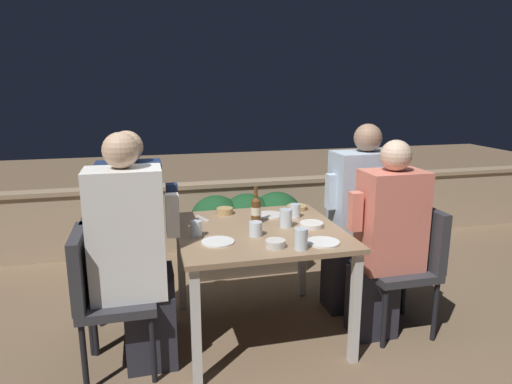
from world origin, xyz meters
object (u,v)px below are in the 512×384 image
chair_right_near (411,256)px  person_navy_jumper (138,237)px  chair_left_near (100,287)px  beer_bottle (256,209)px  person_blue_shirt (359,219)px  person_white_polo (133,255)px  chair_right_far (382,238)px  chair_left_far (108,264)px  potted_plant (381,218)px  person_coral_top (386,240)px

chair_right_near → person_navy_jumper: bearing=168.5°
chair_left_near → beer_bottle: 1.05m
person_blue_shirt → person_white_polo: bearing=-166.6°
chair_right_far → person_navy_jumper: bearing=-179.2°
chair_right_far → person_blue_shirt: 0.24m
chair_right_near → person_white_polo: bearing=180.0°
chair_left_far → potted_plant: bearing=18.6°
person_coral_top → beer_bottle: 0.84m
potted_plant → person_blue_shirt: bearing=-128.6°
person_navy_jumper → chair_right_far: bearing=0.8°
chair_left_far → person_navy_jumper: bearing=0.0°
person_white_polo → chair_right_far: (1.73, 0.37, -0.17)m
chair_left_near → person_navy_jumper: bearing=58.8°
person_white_polo → person_coral_top: size_ratio=1.07×
chair_right_near → potted_plant: size_ratio=1.23×
chair_right_near → beer_bottle: 1.05m
person_white_polo → person_navy_jumper: size_ratio=1.02×
chair_left_far → person_navy_jumper: 0.25m
chair_left_far → chair_right_near: 1.92m
chair_left_near → beer_bottle: beer_bottle is taller
chair_right_far → beer_bottle: beer_bottle is taller
chair_left_far → chair_right_far: (1.89, 0.02, 0.00)m
person_coral_top → chair_right_far: 0.43m
person_white_polo → person_blue_shirt: person_white_polo is taller
person_white_polo → chair_right_far: person_white_polo is taller
person_navy_jumper → beer_bottle: bearing=-3.2°
person_white_polo → person_coral_top: bearing=-0.0°
person_coral_top → chair_left_far: bearing=168.5°
person_blue_shirt → potted_plant: person_blue_shirt is taller
potted_plant → chair_right_near: bearing=-110.3°
person_white_polo → beer_bottle: 0.84m
chair_left_near → potted_plant: chair_left_near is taller
person_blue_shirt → potted_plant: bearing=51.4°
beer_bottle → chair_left_far: bearing=177.5°
person_white_polo → beer_bottle: size_ratio=5.50×
person_white_polo → chair_right_near: 1.73m
chair_right_far → person_white_polo: bearing=-168.0°
chair_left_far → person_white_polo: bearing=-64.4°
person_coral_top → person_navy_jumper: bearing=167.1°
beer_bottle → person_navy_jumper: bearing=176.8°
chair_right_far → beer_bottle: (-0.96, -0.06, 0.30)m
chair_left_far → potted_plant: size_ratio=1.23×
person_navy_jumper → chair_right_far: size_ratio=1.59×
chair_right_near → potted_plant: 1.20m
chair_left_near → person_blue_shirt: bearing=12.0°
chair_left_far → chair_right_far: 1.89m
person_coral_top → person_blue_shirt: size_ratio=0.95×
person_navy_jumper → person_blue_shirt: size_ratio=1.00×
person_navy_jumper → person_white_polo: bearing=-93.7°
chair_right_near → potted_plant: (0.42, 1.12, -0.10)m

